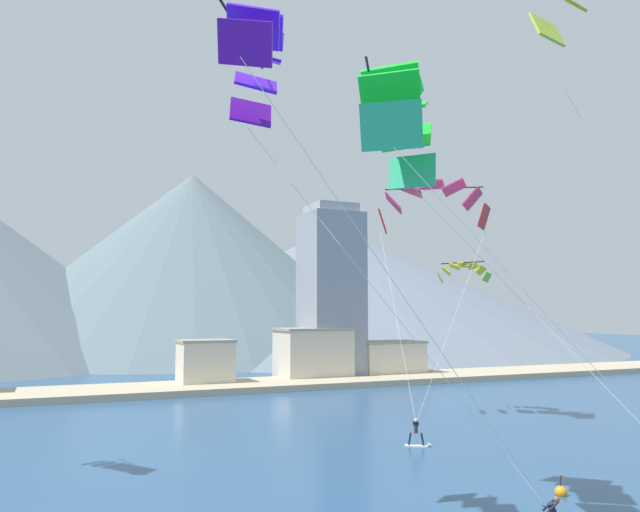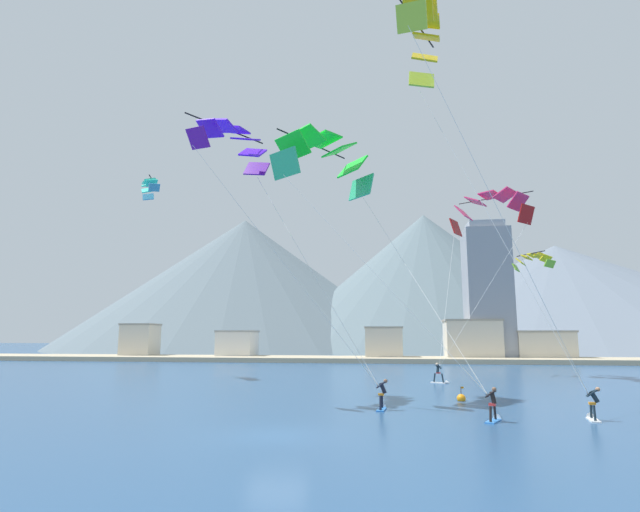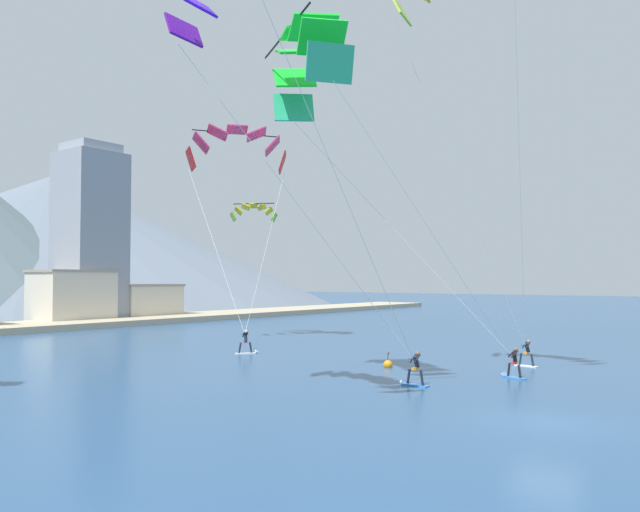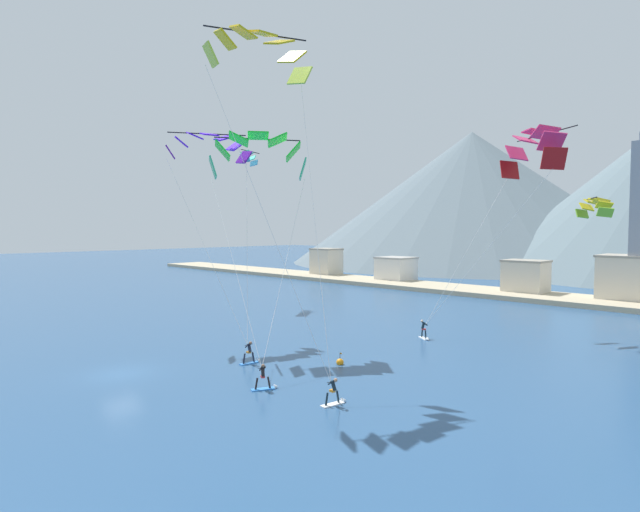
% 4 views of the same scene
% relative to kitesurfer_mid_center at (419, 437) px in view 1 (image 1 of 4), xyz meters
% --- Properties ---
extents(kitesurfer_mid_center, '(1.67, 1.30, 1.83)m').
position_rel_kitesurfer_mid_center_xyz_m(kitesurfer_mid_center, '(0.00, 0.00, 0.00)').
color(kitesurfer_mid_center, white).
rests_on(kitesurfer_mid_center, ground).
extents(parafoil_kite_near_lead, '(12.61, 7.85, 17.61)m').
position_rel_kitesurfer_mid_center_xyz_m(parafoil_kite_near_lead, '(-15.10, -12.80, 17.25)').
color(parafoil_kite_near_lead, '#550F93').
extents(parafoil_kite_mid_center, '(10.65, 10.85, 17.70)m').
position_rel_kitesurfer_mid_center_xyz_m(parafoil_kite_mid_center, '(6.44, 7.62, 16.90)').
color(parafoil_kite_mid_center, maroon).
extents(parafoil_kite_far_left, '(12.31, 10.93, 16.75)m').
position_rel_kitesurfer_mid_center_xyz_m(parafoil_kite_far_left, '(-8.59, -12.26, 15.99)').
color(parafoil_kite_far_left, '#2AB377').
extents(parafoil_kite_distant_high_outer, '(3.87, 4.07, 1.82)m').
position_rel_kitesurfer_mid_center_xyz_m(parafoil_kite_distant_high_outer, '(11.08, 9.94, 11.53)').
color(parafoil_kite_distant_high_outer, '#75B82A').
extents(race_marker_buoy, '(0.56, 0.56, 1.02)m').
position_rel_kitesurfer_mid_center_xyz_m(race_marker_buoy, '(0.15, -11.69, -0.42)').
color(race_marker_buoy, orange).
rests_on(race_marker_buoy, ground).
extents(shoreline_strip, '(180.00, 10.00, 0.70)m').
position_rel_kitesurfer_mid_center_xyz_m(shoreline_strip, '(-9.10, 33.79, -0.23)').
color(shoreline_strip, tan).
rests_on(shoreline_strip, ground).
extents(shore_building_harbour_front, '(8.83, 5.90, 4.78)m').
position_rel_kitesurfer_mid_center_xyz_m(shore_building_harbour_front, '(19.43, 37.63, 1.83)').
color(shore_building_harbour_front, beige).
rests_on(shore_building_harbour_front, ground).
extents(shore_building_promenade_mid, '(6.04, 4.82, 5.42)m').
position_rel_kitesurfer_mid_center_xyz_m(shore_building_promenade_mid, '(-5.22, 35.88, 2.14)').
color(shore_building_promenade_mid, beige).
rests_on(shore_building_promenade_mid, ground).
extents(shore_building_quay_west, '(8.81, 6.55, 6.56)m').
position_rel_kitesurfer_mid_center_xyz_m(shore_building_quay_west, '(8.72, 37.60, 2.72)').
color(shore_building_quay_west, beige).
rests_on(shore_building_quay_west, ground).
extents(highrise_tower, '(7.00, 7.00, 22.49)m').
position_rel_kitesurfer_mid_center_xyz_m(highrise_tower, '(11.66, 38.60, 10.46)').
color(highrise_tower, gray).
rests_on(highrise_tower, ground).
extents(mountain_peak_central_summit, '(90.80, 90.80, 38.23)m').
position_rel_kitesurfer_mid_center_xyz_m(mountain_peak_central_summit, '(6.06, 97.55, 18.54)').
color(mountain_peak_central_summit, slate).
rests_on(mountain_peak_central_summit, ground).
extents(mountain_peak_east_shoulder, '(127.69, 127.69, 29.35)m').
position_rel_kitesurfer_mid_center_xyz_m(mountain_peak_east_shoulder, '(43.18, 103.19, 14.10)').
color(mountain_peak_east_shoulder, slate).
rests_on(mountain_peak_east_shoulder, ground).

